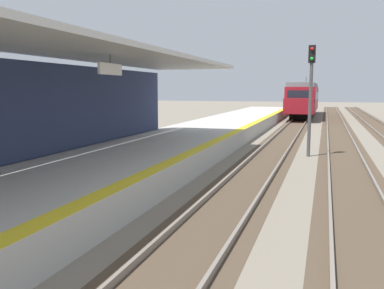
{
  "coord_description": "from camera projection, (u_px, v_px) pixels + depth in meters",
  "views": [
    {
      "loc": [
        4.35,
        2.02,
        3.18
      ],
      "look_at": [
        1.87,
        9.59,
        2.1
      ],
      "focal_mm": 38.09,
      "sensor_mm": 36.0,
      "label": 1
    }
  ],
  "objects": [
    {
      "name": "track_pair_nearest_platform",
      "position": [
        265.0,
        160.0,
        18.11
      ],
      "size": [
        2.34,
        120.0,
        0.16
      ],
      "color": "#4C3D2D",
      "rests_on": "ground"
    },
    {
      "name": "station_platform",
      "position": [
        136.0,
        161.0,
        15.65
      ],
      "size": [
        5.0,
        80.0,
        0.91
      ],
      "color": "#B7B5AD",
      "rests_on": "ground"
    },
    {
      "name": "approaching_train",
      "position": [
        304.0,
        98.0,
        47.83
      ],
      "size": [
        2.93,
        19.6,
        4.76
      ],
      "color": "maroon",
      "rests_on": "ground"
    },
    {
      "name": "track_pair_middle",
      "position": [
        347.0,
        165.0,
        17.07
      ],
      "size": [
        2.34,
        120.0,
        0.16
      ],
      "color": "#4C3D2D",
      "rests_on": "ground"
    },
    {
      "name": "station_building_with_canopy",
      "position": [
        13.0,
        108.0,
        11.83
      ],
      "size": [
        4.85,
        24.0,
        4.43
      ],
      "color": "#4C4C4C",
      "rests_on": "ground"
    },
    {
      "name": "rail_signal_post",
      "position": [
        311.0,
        89.0,
        19.02
      ],
      "size": [
        0.32,
        0.34,
        5.2
      ],
      "color": "#4C4C4C",
      "rests_on": "ground"
    }
  ]
}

